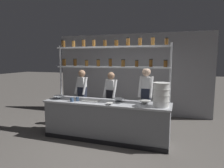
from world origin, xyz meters
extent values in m
plane|color=#5B5651|center=(0.00, 0.00, 0.00)|extent=(40.00, 40.00, 0.00)
cube|color=#939399|center=(0.00, 2.51, 1.40)|extent=(5.45, 0.12, 2.81)
cube|color=gray|center=(0.00, 0.00, 0.44)|extent=(2.99, 0.72, 0.88)
cube|color=#B7BABF|center=(0.00, 0.00, 0.90)|extent=(3.05, 0.76, 0.04)
cube|color=black|center=(0.00, -0.36, 0.05)|extent=(2.99, 0.03, 0.10)
cylinder|color=#B7BABF|center=(-1.45, 0.33, 1.16)|extent=(0.04, 0.04, 2.31)
cylinder|color=#B7BABF|center=(1.45, 0.33, 1.16)|extent=(0.04, 0.04, 2.31)
cube|color=#B7BABF|center=(0.00, 0.33, 1.74)|extent=(2.89, 0.28, 0.04)
cylinder|color=brown|center=(-1.33, 0.33, 1.84)|extent=(0.10, 0.10, 0.17)
cylinder|color=black|center=(-1.33, 0.33, 1.94)|extent=(0.10, 0.10, 0.02)
cylinder|color=#513314|center=(-1.00, 0.33, 1.84)|extent=(0.09, 0.09, 0.17)
cylinder|color=black|center=(-1.00, 0.33, 1.94)|extent=(0.09, 0.09, 0.02)
cylinder|color=brown|center=(-0.66, 0.33, 1.83)|extent=(0.09, 0.09, 0.14)
cylinder|color=black|center=(-0.66, 0.33, 1.91)|extent=(0.09, 0.09, 0.02)
cylinder|color=brown|center=(-0.33, 0.33, 1.84)|extent=(0.09, 0.09, 0.16)
cylinder|color=black|center=(-0.33, 0.33, 1.93)|extent=(0.09, 0.09, 0.02)
cylinder|color=brown|center=(-0.01, 0.33, 1.85)|extent=(0.08, 0.08, 0.18)
cylinder|color=black|center=(-0.01, 0.33, 1.94)|extent=(0.08, 0.08, 0.02)
cylinder|color=brown|center=(0.33, 0.33, 1.84)|extent=(0.09, 0.09, 0.16)
cylinder|color=black|center=(0.33, 0.33, 1.92)|extent=(0.10, 0.10, 0.02)
cylinder|color=brown|center=(0.66, 0.33, 1.83)|extent=(0.08, 0.08, 0.14)
cylinder|color=black|center=(0.66, 0.33, 1.91)|extent=(0.08, 0.08, 0.02)
cylinder|color=brown|center=(1.00, 0.33, 1.84)|extent=(0.08, 0.08, 0.17)
cylinder|color=black|center=(1.00, 0.33, 1.93)|extent=(0.08, 0.08, 0.02)
cylinder|color=brown|center=(1.33, 0.33, 1.83)|extent=(0.09, 0.09, 0.15)
cylinder|color=black|center=(1.33, 0.33, 1.91)|extent=(0.09, 0.09, 0.02)
cube|color=#B7BABF|center=(0.00, 0.33, 2.23)|extent=(2.89, 0.28, 0.04)
cylinder|color=#513314|center=(-1.34, 0.33, 2.34)|extent=(0.10, 0.10, 0.17)
cylinder|color=black|center=(-1.34, 0.33, 2.43)|extent=(0.10, 0.10, 0.02)
cylinder|color=brown|center=(-1.03, 0.33, 2.33)|extent=(0.09, 0.09, 0.16)
cylinder|color=black|center=(-1.03, 0.33, 2.42)|extent=(0.09, 0.09, 0.02)
cylinder|color=brown|center=(-0.74, 0.33, 2.34)|extent=(0.09, 0.09, 0.18)
cylinder|color=black|center=(-0.74, 0.33, 2.44)|extent=(0.09, 0.09, 0.02)
cylinder|color=brown|center=(-0.45, 0.33, 2.33)|extent=(0.08, 0.08, 0.17)
cylinder|color=black|center=(-0.45, 0.33, 2.43)|extent=(0.08, 0.08, 0.02)
cylinder|color=#513314|center=(-0.15, 0.33, 2.33)|extent=(0.09, 0.09, 0.15)
cylinder|color=black|center=(-0.15, 0.33, 2.41)|extent=(0.09, 0.09, 0.02)
cylinder|color=#513314|center=(0.15, 0.33, 2.32)|extent=(0.10, 0.10, 0.14)
cylinder|color=black|center=(0.15, 0.33, 2.40)|extent=(0.10, 0.10, 0.02)
cylinder|color=brown|center=(0.44, 0.33, 2.34)|extent=(0.10, 0.10, 0.18)
cylinder|color=black|center=(0.44, 0.33, 2.44)|extent=(0.10, 0.10, 0.02)
cylinder|color=brown|center=(0.73, 0.33, 2.34)|extent=(0.08, 0.08, 0.18)
cylinder|color=black|center=(0.73, 0.33, 2.44)|extent=(0.09, 0.09, 0.02)
cylinder|color=brown|center=(1.03, 0.33, 2.34)|extent=(0.09, 0.09, 0.18)
cylinder|color=black|center=(1.03, 0.33, 2.44)|extent=(0.09, 0.09, 0.02)
cylinder|color=brown|center=(1.34, 0.33, 2.32)|extent=(0.08, 0.08, 0.15)
cylinder|color=black|center=(1.34, 0.33, 2.41)|extent=(0.09, 0.09, 0.02)
cylinder|color=black|center=(-1.14, 0.85, 0.39)|extent=(0.11, 0.11, 0.78)
cylinder|color=black|center=(-0.98, 0.82, 0.39)|extent=(0.11, 0.11, 0.78)
cube|color=#232838|center=(-1.06, 0.84, 0.95)|extent=(0.25, 0.21, 0.34)
cube|color=white|center=(-1.06, 0.84, 1.26)|extent=(0.25, 0.22, 0.28)
sphere|color=#A37A5B|center=(-1.06, 0.84, 1.52)|extent=(0.21, 0.21, 0.21)
cylinder|color=white|center=(-1.22, 0.81, 1.16)|extent=(0.11, 0.25, 0.51)
cylinder|color=white|center=(-0.93, 0.75, 1.16)|extent=(0.11, 0.25, 0.51)
cylinder|color=black|center=(-0.21, 0.78, 0.38)|extent=(0.11, 0.11, 0.76)
cylinder|color=black|center=(-0.05, 0.75, 0.38)|extent=(0.11, 0.11, 0.76)
cube|color=black|center=(-0.13, 0.76, 0.93)|extent=(0.24, 0.20, 0.33)
cube|color=white|center=(-0.13, 0.76, 1.23)|extent=(0.25, 0.21, 0.27)
sphere|color=#A37A5B|center=(-0.13, 0.76, 1.48)|extent=(0.20, 0.20, 0.20)
cylinder|color=white|center=(-0.29, 0.73, 1.14)|extent=(0.11, 0.25, 0.50)
cylinder|color=white|center=(0.00, 0.68, 1.14)|extent=(0.11, 0.25, 0.50)
cylinder|color=black|center=(0.76, 0.71, 0.41)|extent=(0.11, 0.11, 0.83)
cylinder|color=black|center=(0.92, 0.71, 0.41)|extent=(0.11, 0.11, 0.83)
cube|color=#232838|center=(0.84, 0.71, 1.01)|extent=(0.23, 0.18, 0.36)
cube|color=white|center=(0.84, 0.71, 1.33)|extent=(0.23, 0.19, 0.29)
sphere|color=beige|center=(0.84, 0.71, 1.61)|extent=(0.22, 0.22, 0.22)
cylinder|color=white|center=(0.70, 0.66, 1.23)|extent=(0.08, 0.26, 0.54)
cylinder|color=white|center=(0.99, 0.64, 1.23)|extent=(0.08, 0.26, 0.54)
cylinder|color=white|center=(1.29, -0.07, 0.98)|extent=(0.34, 0.34, 0.12)
cylinder|color=silver|center=(1.29, -0.07, 1.04)|extent=(0.36, 0.36, 0.01)
cylinder|color=white|center=(1.29, -0.07, 1.11)|extent=(0.34, 0.34, 0.12)
cylinder|color=silver|center=(1.29, -0.07, 1.17)|extent=(0.36, 0.36, 0.01)
cylinder|color=white|center=(1.29, -0.07, 1.24)|extent=(0.34, 0.34, 0.12)
cylinder|color=silver|center=(1.29, -0.07, 1.30)|extent=(0.36, 0.36, 0.01)
cylinder|color=white|center=(1.29, -0.07, 1.37)|extent=(0.34, 0.34, 0.12)
cylinder|color=silver|center=(1.29, -0.07, 1.44)|extent=(0.36, 0.36, 0.01)
cube|color=silver|center=(-0.37, -0.06, 0.93)|extent=(0.40, 0.26, 0.02)
cylinder|color=silver|center=(-1.27, -0.06, 0.93)|extent=(0.13, 0.13, 0.01)
cone|color=silver|center=(-1.27, -0.06, 0.96)|extent=(0.30, 0.30, 0.08)
cylinder|color=silver|center=(0.91, 0.05, 0.93)|extent=(0.13, 0.13, 0.01)
cone|color=silver|center=(0.91, 0.05, 0.96)|extent=(0.29, 0.29, 0.08)
cylinder|color=#B2B7BC|center=(0.28, 0.11, 0.93)|extent=(0.12, 0.12, 0.01)
cone|color=#B2B7BC|center=(0.28, 0.11, 0.96)|extent=(0.27, 0.27, 0.08)
cylinder|color=silver|center=(0.19, -0.27, 0.93)|extent=(0.08, 0.08, 0.01)
cone|color=silver|center=(0.19, -0.27, 0.94)|extent=(0.17, 0.17, 0.05)
cylinder|color=#334C70|center=(-0.69, -0.15, 0.97)|extent=(0.08, 0.08, 0.10)
cylinder|color=#334C70|center=(-0.79, -0.24, 0.97)|extent=(0.09, 0.09, 0.09)
camera|label=1|loc=(1.63, -4.41, 1.95)|focal=32.00mm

